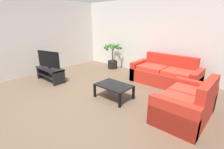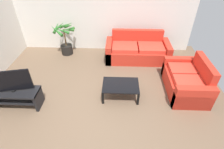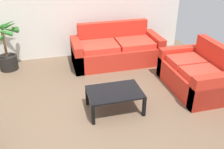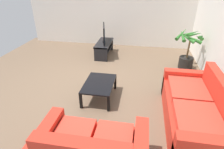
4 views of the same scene
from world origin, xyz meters
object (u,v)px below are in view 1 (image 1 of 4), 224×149
object	(u,v)px
couch_loveseat	(186,105)
tv	(49,59)
couch_main	(165,75)
potted_palm	(113,57)
coffee_table	(114,86)
tv_stand	(50,72)

from	to	relation	value
couch_loveseat	tv	size ratio (longest dim) A/B	1.60
couch_main	tv	xyz separation A→B (m)	(-2.99, -2.25, 0.44)
couch_loveseat	potted_palm	world-z (taller)	potted_palm
couch_main	coffee_table	bearing A→B (deg)	-106.64
tv_stand	tv	distance (m)	0.45
potted_palm	couch_main	bearing A→B (deg)	-6.18
coffee_table	potted_palm	bearing A→B (deg)	131.92
potted_palm	tv_stand	bearing A→B (deg)	-102.57
couch_main	potted_palm	bearing A→B (deg)	173.82
couch_loveseat	tv	xyz separation A→B (m)	(-4.15, -0.70, 0.44)
couch_loveseat	coffee_table	world-z (taller)	couch_loveseat
couch_loveseat	tv	bearing A→B (deg)	-170.37
tv_stand	couch_loveseat	bearing A→B (deg)	9.67
couch_main	tv_stand	world-z (taller)	couch_main
tv	potted_palm	distance (m)	2.58
potted_palm	couch_loveseat	bearing A→B (deg)	-26.73
tv_stand	potted_palm	size ratio (longest dim) A/B	1.01
couch_main	tv_stand	bearing A→B (deg)	-143.09
couch_main	potted_palm	size ratio (longest dim) A/B	1.87
couch_main	couch_loveseat	xyz separation A→B (m)	(1.15, -1.54, -0.00)
tv	coffee_table	distance (m)	2.51
potted_palm	coffee_table	bearing A→B (deg)	-48.08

